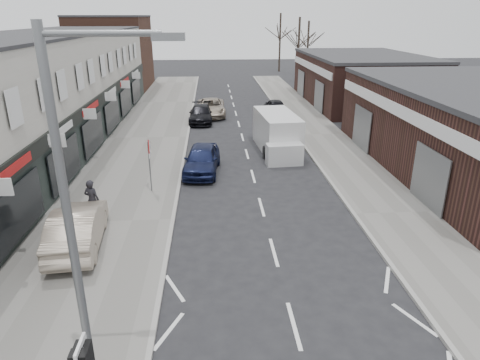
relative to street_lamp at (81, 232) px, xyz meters
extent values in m
cube|color=slate|center=(-2.22, 22.80, -4.56)|extent=(5.50, 64.00, 0.12)
cube|color=slate|center=(10.28, 22.80, -4.56)|extent=(3.50, 64.00, 0.12)
cube|color=#B7B3A7|center=(-8.97, 20.30, -1.07)|extent=(8.00, 41.00, 7.10)
cube|color=#4D2C21|center=(-8.97, 45.80, -0.62)|extent=(8.00, 10.00, 8.00)
cube|color=#391E1A|center=(17.03, 34.80, -2.37)|extent=(10.00, 16.00, 4.50)
cylinder|color=slate|center=(-0.17, 0.00, -0.50)|extent=(0.16, 0.16, 8.00)
cylinder|color=slate|center=(0.73, 0.00, 3.30)|extent=(1.80, 0.10, 0.10)
cube|color=slate|center=(1.73, 0.00, 3.25)|extent=(0.50, 0.22, 0.12)
cylinder|color=slate|center=(-0.67, 12.80, -3.25)|extent=(0.07, 0.07, 2.50)
cube|color=white|center=(-0.62, 12.80, -2.65)|extent=(0.04, 0.45, 0.25)
cube|color=silver|center=(6.53, 19.68, -3.43)|extent=(2.57, 5.36, 2.37)
cube|color=silver|center=(6.53, 16.63, -4.00)|extent=(2.16, 1.08, 1.25)
cylinder|color=black|center=(5.56, 17.86, -4.22)|extent=(0.25, 0.79, 0.79)
cylinder|color=black|center=(7.49, 17.86, -4.22)|extent=(0.25, 0.79, 0.79)
cylinder|color=black|center=(5.56, 21.50, -4.22)|extent=(0.25, 0.79, 0.79)
cylinder|color=black|center=(7.49, 21.50, -4.22)|extent=(0.25, 0.79, 0.79)
imported|color=#A69684|center=(-2.68, 7.58, -3.74)|extent=(2.08, 4.78, 1.53)
imported|color=black|center=(-2.69, 9.79, -3.61)|extent=(0.74, 0.59, 1.77)
imported|color=#12193B|center=(1.76, 15.63, -3.86)|extent=(2.24, 4.62, 1.52)
imported|color=black|center=(1.49, 27.69, -3.96)|extent=(1.93, 4.60, 1.33)
imported|color=#A39482|center=(2.33, 30.02, -3.90)|extent=(2.43, 5.19, 1.44)
imported|color=white|center=(7.48, 21.68, -3.96)|extent=(1.49, 4.02, 1.31)
imported|color=black|center=(8.03, 30.72, -3.98)|extent=(1.69, 3.83, 1.28)
camera|label=1|loc=(2.34, -6.85, 3.55)|focal=32.00mm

